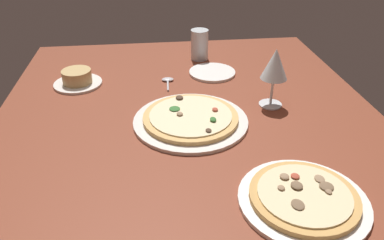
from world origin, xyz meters
The scene contains 8 objects.
dining_table centered at (0.00, 0.00, 2.00)cm, with size 150.00×110.00×4.00cm, color brown.
pizza_main centered at (7.42, 0.11, 5.15)cm, with size 31.61×31.61×3.39cm.
pizza_side centered at (-26.83, -19.12, 5.17)cm, with size 26.56×26.56×3.33cm.
ramekin_on_saucer centered at (36.12, 34.27, 6.10)cm, with size 15.69×15.69×5.13cm.
wine_glass_far centered at (14.76, -24.88, 16.53)cm, with size 7.72×7.72×17.65cm.
water_glass centered at (54.39, -8.83, 8.98)cm, with size 6.57×6.57×11.28cm.
side_plate centered at (39.81, -11.40, 4.45)cm, with size 16.20×16.20×0.90cm, color white.
spoon centered at (34.56, 4.61, 4.46)cm, with size 9.83×4.14×1.00cm.
Camera 1 is at (-81.99, 10.24, 58.09)cm, focal length 35.55 mm.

